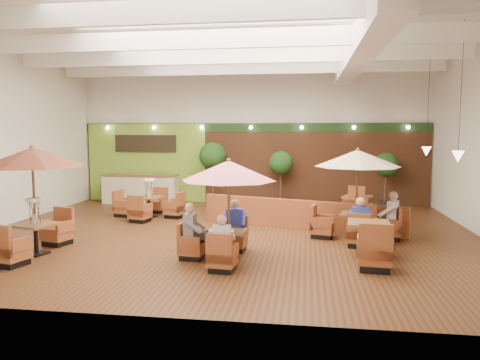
% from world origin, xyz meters
% --- Properties ---
extents(room, '(14.04, 14.00, 5.52)m').
position_xyz_m(room, '(0.25, 1.22, 3.63)').
color(room, '#381E0F').
rests_on(room, ground).
extents(service_counter, '(3.00, 0.75, 1.18)m').
position_xyz_m(service_counter, '(-4.40, 5.10, 0.58)').
color(service_counter, beige).
rests_on(service_counter, ground).
extents(booth_divider, '(6.03, 2.07, 0.87)m').
position_xyz_m(booth_divider, '(2.00, 1.04, 0.43)').
color(booth_divider, brown).
rests_on(booth_divider, ground).
extents(table_0, '(2.39, 2.65, 2.59)m').
position_xyz_m(table_0, '(-4.11, -2.77, 1.96)').
color(table_0, brown).
rests_on(table_0, ground).
extents(table_1, '(2.21, 2.29, 2.32)m').
position_xyz_m(table_1, '(0.44, -2.63, 1.68)').
color(table_1, brown).
rests_on(table_1, ground).
extents(table_2, '(2.49, 2.49, 2.47)m').
position_xyz_m(table_2, '(3.55, -0.06, 1.69)').
color(table_2, brown).
rests_on(table_2, ground).
extents(table_3, '(2.47, 2.47, 1.48)m').
position_xyz_m(table_3, '(-3.06, 2.25, 0.42)').
color(table_3, brown).
rests_on(table_3, ground).
extents(table_4, '(1.02, 2.82, 1.04)m').
position_xyz_m(table_4, '(3.64, -1.89, 0.40)').
color(table_4, brown).
rests_on(table_4, ground).
extents(table_5, '(1.12, 2.72, 0.95)m').
position_xyz_m(table_5, '(3.91, 3.05, 0.36)').
color(table_5, brown).
rests_on(table_5, ground).
extents(topiary_0, '(1.06, 1.06, 2.47)m').
position_xyz_m(topiary_0, '(-1.47, 5.30, 1.84)').
color(topiary_0, black).
rests_on(topiary_0, ground).
extents(topiary_1, '(0.92, 0.92, 2.14)m').
position_xyz_m(topiary_1, '(1.22, 5.30, 1.59)').
color(topiary_1, black).
rests_on(topiary_1, ground).
extents(topiary_2, '(0.90, 0.90, 2.10)m').
position_xyz_m(topiary_2, '(5.17, 5.30, 1.57)').
color(topiary_2, black).
rests_on(topiary_2, ground).
extents(diner_0, '(0.37, 0.30, 0.75)m').
position_xyz_m(diner_0, '(0.49, -3.47, 0.74)').
color(diner_0, silver).
rests_on(diner_0, ground).
extents(diner_1, '(0.40, 0.33, 0.80)m').
position_xyz_m(diner_1, '(0.49, -1.79, 0.76)').
color(diner_1, '#283AAE').
rests_on(diner_1, ground).
extents(diner_2, '(0.32, 0.41, 0.84)m').
position_xyz_m(diner_2, '(-0.35, -2.63, 0.77)').
color(diner_2, gray).
rests_on(diner_2, ground).
extents(diner_3, '(0.41, 0.33, 0.82)m').
position_xyz_m(diner_3, '(3.55, -0.96, 0.77)').
color(diner_3, '#283AAE').
rests_on(diner_3, ground).
extents(diner_4, '(0.44, 0.47, 0.86)m').
position_xyz_m(diner_4, '(4.45, -0.06, 0.78)').
color(diner_4, silver).
rests_on(diner_4, ground).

